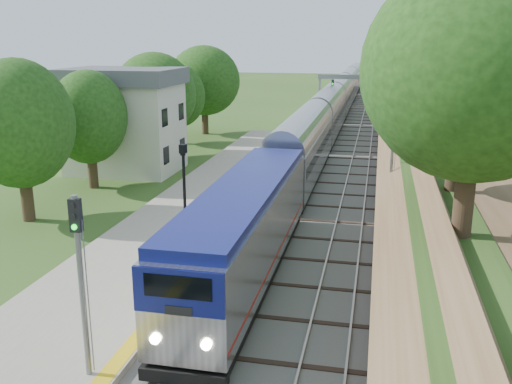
% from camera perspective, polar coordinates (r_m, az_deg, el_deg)
% --- Properties ---
extents(trackbed, '(9.50, 170.00, 0.28)m').
position_cam_1_polar(trackbed, '(71.82, 9.48, 6.84)').
color(trackbed, '#4C4944').
rests_on(trackbed, ground).
extents(platform, '(6.40, 68.00, 0.38)m').
position_cam_1_polar(platform, '(30.68, -8.56, -4.14)').
color(platform, gray).
rests_on(platform, ground).
extents(yellow_stripe, '(0.55, 68.00, 0.01)m').
position_cam_1_polar(yellow_stripe, '(29.76, -3.42, -4.20)').
color(yellow_stripe, gold).
rests_on(yellow_stripe, platform).
extents(embankment, '(10.64, 170.00, 11.70)m').
position_cam_1_polar(embankment, '(71.68, 16.28, 7.95)').
color(embankment, brown).
rests_on(embankment, ground).
extents(station_building, '(8.60, 6.60, 8.00)m').
position_cam_1_polar(station_building, '(45.74, -13.00, 7.07)').
color(station_building, beige).
rests_on(station_building, ground).
extents(signal_gantry, '(8.40, 0.38, 6.20)m').
position_cam_1_polar(signal_gantry, '(66.29, 9.84, 10.28)').
color(signal_gantry, slate).
rests_on(signal_gantry, ground).
extents(trees_behind_platform, '(7.82, 53.32, 7.21)m').
position_cam_1_polar(trees_behind_platform, '(36.15, -15.16, 5.56)').
color(trees_behind_platform, '#332316').
rests_on(trees_behind_platform, ground).
extents(train, '(2.78, 111.79, 4.09)m').
position_cam_1_polar(train, '(69.63, 7.80, 8.36)').
color(train, black).
rests_on(train, trackbed).
extents(lamppost_far, '(0.48, 0.48, 4.84)m').
position_cam_1_polar(lamppost_far, '(28.69, -7.15, -0.53)').
color(lamppost_far, black).
rests_on(lamppost_far, platform).
extents(signal_platform, '(0.33, 0.26, 5.64)m').
position_cam_1_polar(signal_platform, '(17.33, -17.18, -7.25)').
color(signal_platform, slate).
rests_on(signal_platform, platform).
extents(signal_farside, '(0.32, 0.26, 5.92)m').
position_cam_1_polar(signal_farside, '(34.91, 13.48, 4.02)').
color(signal_farside, slate).
rests_on(signal_farside, ground).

